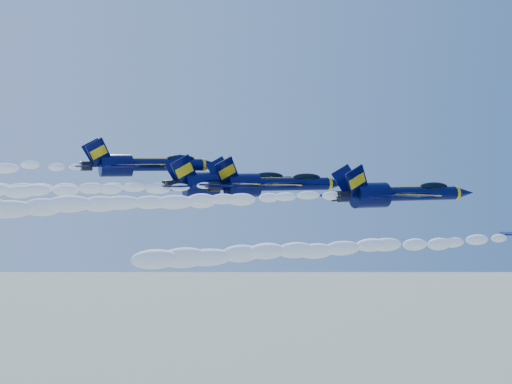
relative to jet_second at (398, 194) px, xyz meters
name	(u,v)px	position (x,y,z in m)	size (l,w,h in m)	color
smoke_trail_jet_lead	(350,247)	(-13.17, -12.19, -4.19)	(40.61, 1.88, 1.69)	white
jet_second	(398,194)	(0.00, 0.00, 0.00)	(18.73, 15.37, 6.96)	#040735
smoke_trail_jet_second	(156,203)	(-28.31, 0.00, -0.42)	(40.61, 2.09, 1.88)	white
jet_third	(271,184)	(-12.25, 8.49, 1.01)	(18.21, 14.94, 6.77)	#040735
smoke_trail_jet_third	(23,191)	(-40.33, 8.49, 0.59)	(40.61, 2.03, 1.83)	white
jet_fourth	(231,183)	(-16.60, 10.35, 1.12)	(18.80, 15.43, 6.99)	#040735
jet_fifth	(144,164)	(-25.57, 16.62, 3.30)	(17.70, 14.52, 6.58)	#040735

